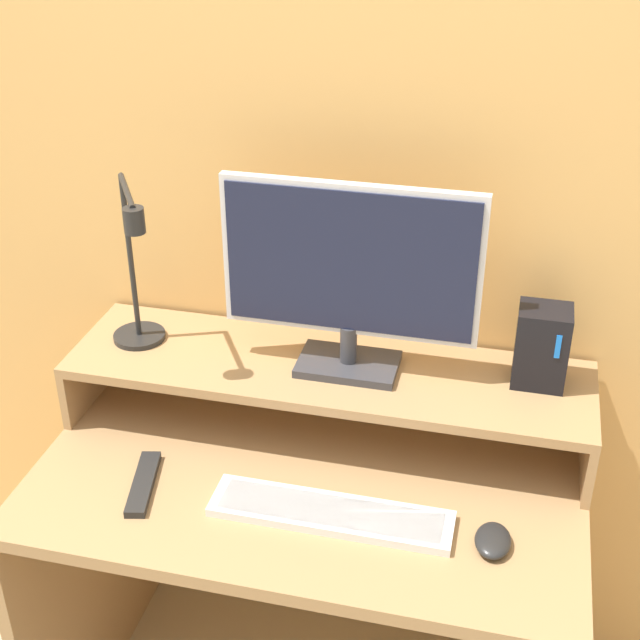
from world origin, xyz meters
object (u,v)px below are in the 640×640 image
at_px(router_dock, 542,346).
at_px(desk_lamp, 136,285).
at_px(mouse, 493,540).
at_px(keyboard, 331,513).
at_px(remote_control, 143,484).
at_px(monitor, 350,272).

bearing_deg(router_dock, desk_lamp, -174.73).
relative_size(router_dock, mouse, 1.76).
height_order(desk_lamp, keyboard, desk_lamp).
height_order(router_dock, remote_control, router_dock).
distance_m(keyboard, remote_control, 0.39).
distance_m(monitor, remote_control, 0.60).
distance_m(router_dock, mouse, 0.42).
bearing_deg(remote_control, mouse, -0.35).
height_order(monitor, keyboard, monitor).
bearing_deg(monitor, remote_control, -140.47).
height_order(router_dock, mouse, router_dock).
distance_m(router_dock, remote_control, 0.86).
height_order(monitor, mouse, monitor).
xyz_separation_m(keyboard, mouse, (0.31, -0.01, 0.00)).
distance_m(desk_lamp, keyboard, 0.63).
bearing_deg(desk_lamp, mouse, -18.21).
xyz_separation_m(router_dock, keyboard, (-0.36, -0.34, -0.23)).
bearing_deg(mouse, keyboard, 178.94).
bearing_deg(router_dock, monitor, -174.21).
xyz_separation_m(monitor, remote_control, (-0.36, -0.30, -0.38)).
height_order(desk_lamp, router_dock, desk_lamp).
relative_size(monitor, router_dock, 3.09).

